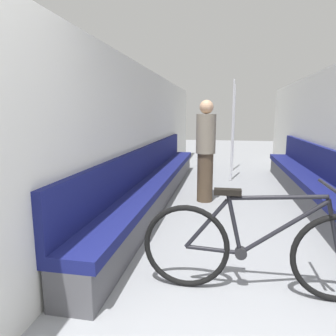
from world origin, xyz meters
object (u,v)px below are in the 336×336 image
grab_pole_far (232,132)px  bench_seat_row_left (157,183)px  bench_seat_row_right (316,189)px  grab_pole_near (234,130)px  bicycle (259,249)px  passenger_standing (206,150)px

grab_pole_far → bench_seat_row_left: bearing=-124.9°
bench_seat_row_right → grab_pole_near: size_ratio=2.80×
bench_seat_row_left → bicycle: size_ratio=3.20×
grab_pole_near → passenger_standing: (-0.50, -2.74, -0.18)m
bicycle → grab_pole_near: 5.22m
grab_pole_near → bench_seat_row_right: bearing=-68.7°
bench_seat_row_left → grab_pole_near: size_ratio=2.80×
bench_seat_row_right → bicycle: bearing=-114.3°
bench_seat_row_left → passenger_standing: size_ratio=3.63×
bench_seat_row_left → grab_pole_far: size_ratio=2.80×
bench_seat_row_left → grab_pole_far: bearing=55.1°
grab_pole_far → grab_pole_near: bearing=87.0°
bicycle → grab_pole_far: grab_pole_far is taller
grab_pole_far → passenger_standing: size_ratio=1.30×
passenger_standing → bench_seat_row_right: bearing=-70.8°
bench_seat_row_left → bench_seat_row_right: 2.36m
grab_pole_near → passenger_standing: size_ratio=1.30×
grab_pole_near → grab_pole_far: size_ratio=1.00×
bicycle → grab_pole_near: size_ratio=0.87×
bench_seat_row_left → grab_pole_near: 3.19m
bicycle → grab_pole_far: (-0.12, 4.05, 0.63)m
bicycle → passenger_standing: 2.54m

